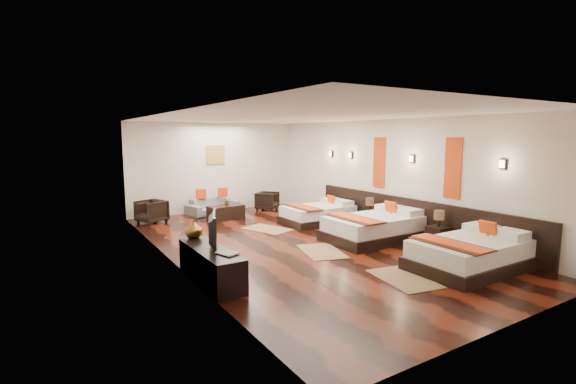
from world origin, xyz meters
TOP-DOWN VIEW (x-y plane):
  - floor at (0.00, 0.00)m, footprint 5.50×9.50m
  - ceiling at (0.00, 0.00)m, footprint 5.50×9.50m
  - back_wall at (0.00, 4.75)m, footprint 5.50×0.01m
  - left_wall at (-2.75, 0.00)m, footprint 0.01×9.50m
  - right_wall at (2.75, 0.00)m, footprint 0.01×9.50m
  - headboard_panel at (2.71, -0.80)m, footprint 0.08×6.60m
  - bed_near at (1.70, -3.12)m, footprint 2.17×1.36m
  - bed_mid at (1.70, -0.68)m, footprint 2.25×1.42m
  - bed_far at (1.69, 1.51)m, footprint 1.94×1.22m
  - nightstand_a at (2.44, -1.83)m, footprint 0.40×0.40m
  - nightstand_b at (2.44, 0.31)m, footprint 0.40×0.40m
  - jute_mat_near at (0.28, -2.86)m, footprint 0.95×1.31m
  - jute_mat_mid at (0.08, -0.82)m, footprint 1.05×1.36m
  - jute_mat_far at (0.12, 1.58)m, footprint 1.12×1.39m
  - tv_console at (-2.50, -1.25)m, footprint 0.50×1.80m
  - tv at (-2.45, -1.07)m, footprint 0.48×0.94m
  - book at (-2.50, -1.73)m, footprint 0.33×0.38m
  - figurine at (-2.50, -0.42)m, footprint 0.40×0.40m
  - sofa at (-0.29, 4.37)m, footprint 1.79×1.14m
  - armchair_left at (-2.23, 3.93)m, footprint 0.90×0.89m
  - armchair_right at (1.45, 4.01)m, footprint 0.90×0.91m
  - coffee_table at (-0.29, 3.32)m, footprint 1.05×0.61m
  - table_plant at (-0.22, 3.39)m, footprint 0.27×0.25m
  - orange_panel_a at (2.73, -1.90)m, footprint 0.04×0.40m
  - orange_panel_b at (2.73, 0.30)m, footprint 0.04×0.40m
  - sconce_near at (2.70, -3.00)m, footprint 0.07×0.12m
  - sconce_mid at (2.70, -0.80)m, footprint 0.07×0.12m
  - sconce_far at (2.70, 1.40)m, footprint 0.07×0.12m
  - sconce_lounge at (2.70, 2.30)m, footprint 0.07×0.12m
  - gold_artwork at (0.00, 4.73)m, footprint 0.60×0.04m

SIDE VIEW (x-z plane):
  - floor at x=0.00m, z-range -0.01..0.01m
  - jute_mat_near at x=0.28m, z-range 0.00..0.01m
  - jute_mat_mid at x=0.08m, z-range 0.00..0.01m
  - jute_mat_far at x=0.12m, z-range 0.00..0.01m
  - coffee_table at x=-0.29m, z-range 0.00..0.40m
  - sofa at x=-0.29m, z-range 0.00..0.49m
  - bed_far at x=1.69m, z-range -0.12..0.62m
  - tv_console at x=-2.50m, z-range 0.00..0.55m
  - nightstand_b at x=2.44m, z-range -0.12..0.68m
  - nightstand_a at x=2.44m, z-range -0.12..0.68m
  - bed_near at x=1.70m, z-range -0.13..0.70m
  - bed_mid at x=1.70m, z-range -0.14..0.72m
  - armchair_right at x=1.45m, z-range 0.00..0.59m
  - armchair_left at x=-2.23m, z-range 0.00..0.64m
  - headboard_panel at x=2.71m, z-range 0.00..0.90m
  - table_plant at x=-0.22m, z-range 0.40..0.64m
  - book at x=-2.50m, z-range 0.55..0.58m
  - figurine at x=-2.50m, z-range 0.55..0.89m
  - tv at x=-2.45m, z-range 0.55..1.10m
  - back_wall at x=0.00m, z-range 0.00..2.80m
  - left_wall at x=-2.75m, z-range 0.00..2.80m
  - right_wall at x=2.75m, z-range 0.00..2.80m
  - orange_panel_a at x=2.73m, z-range 1.05..2.35m
  - orange_panel_b at x=2.73m, z-range 1.05..2.35m
  - gold_artwork at x=0.00m, z-range 1.50..2.10m
  - sconce_near at x=2.70m, z-range 1.76..1.94m
  - sconce_mid at x=2.70m, z-range 1.76..1.94m
  - sconce_far at x=2.70m, z-range 1.76..1.94m
  - sconce_lounge at x=2.70m, z-range 1.76..1.94m
  - ceiling at x=0.00m, z-range 2.79..2.80m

